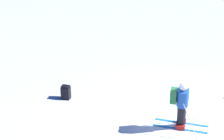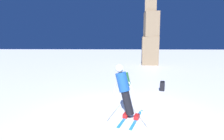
% 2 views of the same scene
% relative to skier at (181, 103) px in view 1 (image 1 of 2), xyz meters
% --- Properties ---
extents(ground_plane, '(300.00, 300.00, 0.00)m').
position_rel_skier_xyz_m(ground_plane, '(0.01, -0.08, -0.95)').
color(ground_plane, white).
extents(skier, '(1.26, 1.69, 1.74)m').
position_rel_skier_xyz_m(skier, '(0.00, 0.00, 0.00)').
color(skier, '#1E7AC6').
rests_on(skier, ground).
extents(spare_backpack, '(0.29, 0.35, 0.50)m').
position_rel_skier_xyz_m(spare_backpack, '(1.79, 3.66, -0.71)').
color(spare_backpack, black).
rests_on(spare_backpack, ground).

